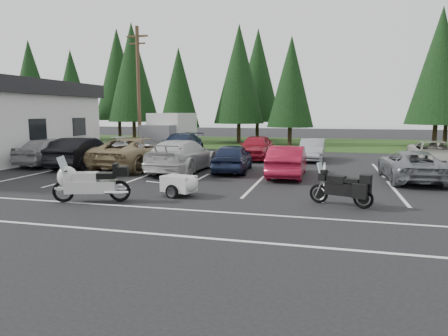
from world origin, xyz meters
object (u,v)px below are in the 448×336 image
utility_pole (139,88)px  car_far_2 (256,147)px  car_far_1 (181,145)px  car_far_3 (312,150)px  car_near_0 (52,151)px  car_far_0 (119,147)px  box_truck (168,133)px  car_near_5 (287,161)px  car_near_2 (138,153)px  car_near_3 (182,156)px  car_near_4 (233,158)px  touring_motorcycle (91,179)px  car_near_1 (82,152)px  adventure_motorcycle (341,185)px  cargo_trailer (179,186)px  car_near_6 (411,166)px  car_far_4 (434,153)px

utility_pole → car_far_2: size_ratio=1.99×
car_far_1 → car_far_3: size_ratio=1.33×
car_near_0 → car_far_2: (10.70, 5.61, -0.04)m
utility_pole → car_far_3: (12.43, -1.59, -4.03)m
car_far_0 → car_far_1: car_far_1 is taller
box_truck → car_near_5: (9.55, -8.74, -0.73)m
car_far_1 → car_near_2: bearing=-96.0°
car_near_5 → car_far_0: 13.22m
car_near_3 → car_near_4: bearing=-165.2°
car_near_2 → car_near_3: (2.74, -0.64, -0.03)m
car_near_0 → car_near_4: (10.49, 0.04, -0.09)m
car_near_4 → car_near_5: 2.94m
car_far_2 → car_near_2: bearing=-133.4°
car_far_3 → touring_motorcycle: 15.20m
car_near_1 → adventure_motorcycle: car_near_1 is taller
car_near_5 → car_far_0: (-11.89, 5.76, -0.06)m
utility_pole → adventure_motorcycle: utility_pole is taller
car_near_2 → car_near_0: bearing=5.9°
car_near_0 → car_far_0: car_near_0 is taller
car_near_4 → touring_motorcycle: 8.38m
car_near_0 → cargo_trailer: 11.76m
car_near_0 → car_near_6: size_ratio=0.99×
car_near_0 → car_far_4: bearing=-165.3°
touring_motorcycle → adventure_motorcycle: 8.15m
car_near_2 → car_far_2: size_ratio=1.33×
car_far_4 → adventure_motorcycle: 12.71m
car_far_3 → car_near_3: bearing=-132.0°
utility_pole → car_near_2: 9.04m
car_near_5 → touring_motorcycle: size_ratio=1.55×
car_near_0 → car_near_3: 8.05m
car_near_1 → car_far_4: bearing=-168.8°
car_near_3 → car_far_0: 8.62m
car_far_0 → adventure_motorcycle: bearing=-41.5°
car_near_2 → box_truck: bearing=-74.0°
car_near_2 → car_near_3: size_ratio=1.08×
car_near_2 → car_near_3: 2.82m
car_far_3 → car_far_4: bearing=-3.3°
utility_pole → car_near_6: bearing=-25.5°
car_near_1 → car_far_0: 5.33m
car_near_2 → car_far_1: size_ratio=1.12×
utility_pole → car_near_4: (8.74, -7.41, -3.98)m
car_near_3 → car_far_2: car_near_3 is taller
cargo_trailer → utility_pole: bearing=135.8°
utility_pole → car_near_0: bearing=-103.2°
car_near_3 → adventure_motorcycle: (7.51, -5.72, -0.12)m
car_far_2 → car_near_4: bearing=-91.1°
car_far_4 → box_truck: bearing=172.5°
car_near_6 → car_far_0: bearing=-20.2°
car_near_2 → adventure_motorcycle: size_ratio=2.64×
car_near_2 → car_near_5: bearing=178.8°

